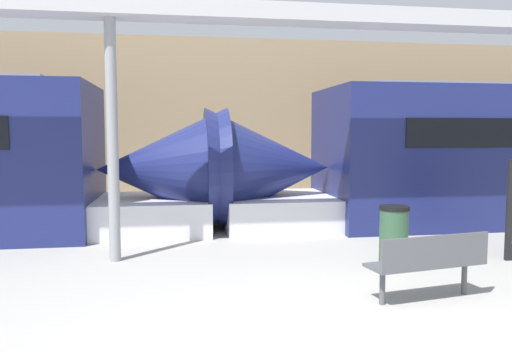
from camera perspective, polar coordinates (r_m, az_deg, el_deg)
station_wall at (r=15.65m, az=-3.35°, el=6.45°), size 56.00×0.20×5.00m
bench_near at (r=6.63m, az=19.21°, el=-9.06°), size 1.60×0.70×0.85m
trash_bin at (r=8.33m, az=15.47°, el=-6.48°), size 0.47×0.47×0.93m
support_column_near at (r=8.36m, az=-16.08°, el=3.81°), size 0.18×0.18×3.91m
canopy_beam at (r=8.58m, az=-16.43°, el=17.94°), size 28.00×0.60×0.28m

